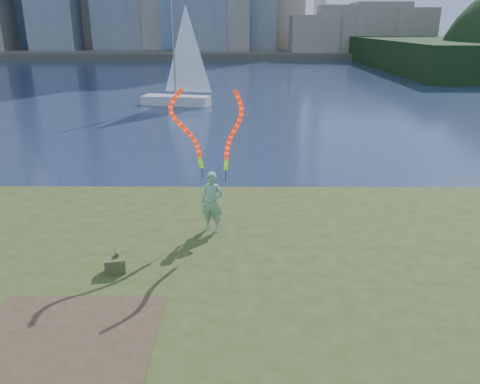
{
  "coord_description": "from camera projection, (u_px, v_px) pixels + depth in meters",
  "views": [
    {
      "loc": [
        0.9,
        -9.76,
        5.91
      ],
      "look_at": [
        0.83,
        1.0,
        2.06
      ],
      "focal_mm": 35.0,
      "sensor_mm": 36.0,
      "label": 1
    }
  ],
  "objects": [
    {
      "name": "ground",
      "position": [
        205.0,
        287.0,
        11.18
      ],
      "size": [
        320.0,
        320.0,
        0.0
      ],
      "primitive_type": "plane",
      "color": "#1B2843",
      "rests_on": "ground"
    },
    {
      "name": "canvas_bag",
      "position": [
        116.0,
        264.0,
        10.24
      ],
      "size": [
        0.49,
        0.55,
        0.42
      ],
      "rotation": [
        0.0,
        0.0,
        0.2
      ],
      "color": "#494D25",
      "rests_on": "grassy_knoll"
    },
    {
      "name": "grassy_knoll",
      "position": [
        195.0,
        335.0,
        8.91
      ],
      "size": [
        20.0,
        18.0,
        0.8
      ],
      "color": "#354318",
      "rests_on": "ground"
    },
    {
      "name": "sailboat",
      "position": [
        179.0,
        86.0,
        36.19
      ],
      "size": [
        5.63,
        2.88,
        8.46
      ],
      "rotation": [
        0.0,
        0.0,
        -0.24
      ],
      "color": "silver",
      "rests_on": "ground"
    },
    {
      "name": "far_shore",
      "position": [
        239.0,
        51.0,
        100.42
      ],
      "size": [
        320.0,
        40.0,
        1.2
      ],
      "primitive_type": "cube",
      "color": "#4B4637",
      "rests_on": "ground"
    },
    {
      "name": "woman_with_ribbons",
      "position": [
        212.0,
        179.0,
        11.88
      ],
      "size": [
        1.96,
        0.67,
        3.98
      ],
      "rotation": [
        0.0,
        0.0,
        -0.29
      ],
      "color": "#1F6C2A",
      "rests_on": "grassy_knoll"
    },
    {
      "name": "dirt_patch",
      "position": [
        60.0,
        345.0,
        7.91
      ],
      "size": [
        3.2,
        3.0,
        0.02
      ],
      "primitive_type": "cube",
      "color": "#47331E",
      "rests_on": "grassy_knoll"
    }
  ]
}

